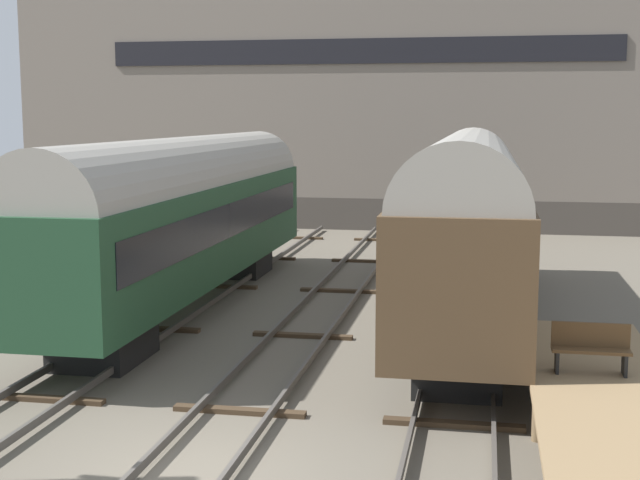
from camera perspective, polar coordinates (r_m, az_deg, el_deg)
ground_plane at (r=14.82m, az=-8.43°, el=-14.65°), size 200.00×200.00×0.00m
track_middle at (r=14.77m, az=-8.44°, el=-14.14°), size 2.60×60.00×0.26m
train_car_brown at (r=24.18m, az=9.40°, el=1.54°), size 2.85×17.15×5.25m
train_car_green at (r=26.31m, az=-8.63°, el=1.83°), size 2.87×17.98×5.07m
station_platform at (r=16.32m, az=17.72°, el=-9.35°), size 2.50×10.15×1.01m
bench at (r=17.08m, az=16.94°, el=-6.53°), size 1.40×0.40×0.91m
warehouse_building at (r=49.05m, az=3.29°, el=10.65°), size 35.58×10.27×15.90m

